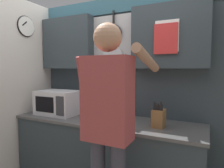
{
  "coord_description": "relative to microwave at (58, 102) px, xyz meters",
  "views": [
    {
      "loc": [
        1.05,
        -1.96,
        1.46
      ],
      "look_at": [
        -0.01,
        0.2,
        1.27
      ],
      "focal_mm": 32.0,
      "sensor_mm": 36.0,
      "label": 1
    }
  ],
  "objects": [
    {
      "name": "back_wall_unit",
      "position": [
        0.66,
        0.31,
        0.41
      ],
      "size": [
        2.71,
        0.23,
        2.32
      ],
      "color": "#2D383D",
      "rests_on": "ground_plane"
    },
    {
      "name": "microwave",
      "position": [
        0.0,
        0.0,
        0.0
      ],
      "size": [
        0.51,
        0.36,
        0.3
      ],
      "color": "silver",
      "rests_on": "base_cabinet_counter"
    },
    {
      "name": "utensil_crock",
      "position": [
        0.59,
        0.0,
        -0.07
      ],
      "size": [
        0.13,
        0.13,
        0.34
      ],
      "color": "white",
      "rests_on": "base_cabinet_counter"
    },
    {
      "name": "side_wall",
      "position": [
        -0.44,
        -0.36,
        0.14
      ],
      "size": [
        0.07,
        1.6,
        2.32
      ],
      "color": "silver",
      "rests_on": "ground_plane"
    },
    {
      "name": "person",
      "position": [
        0.99,
        -0.54,
        0.06
      ],
      "size": [
        0.54,
        0.69,
        1.8
      ],
      "color": "#383842",
      "rests_on": "ground_plane"
    },
    {
      "name": "knife_block",
      "position": [
        1.27,
        0.0,
        -0.06
      ],
      "size": [
        0.12,
        0.16,
        0.26
      ],
      "color": "brown",
      "rests_on": "base_cabinet_counter"
    },
    {
      "name": "base_cabinet_counter",
      "position": [
        0.65,
        0.03,
        -0.59
      ],
      "size": [
        2.14,
        0.63,
        0.88
      ],
      "color": "#2D383D",
      "rests_on": "ground_plane"
    }
  ]
}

